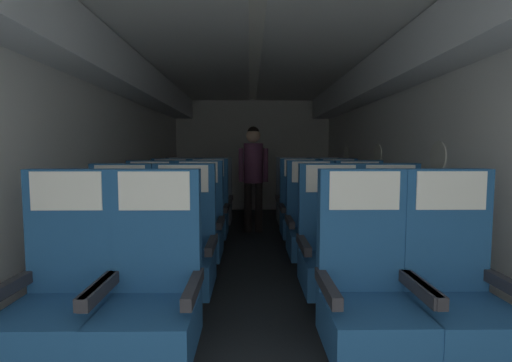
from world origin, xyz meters
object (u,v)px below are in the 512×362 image
seat_b_right_aisle (393,252)px  seat_d_left_aisle (208,214)px  seat_b_left_window (118,254)px  seat_c_right_window (312,228)px  seat_c_left_window (149,229)px  seat_d_right_window (300,213)px  seat_d_left_window (169,214)px  seat_a_left_window (61,299)px  seat_b_left_aisle (182,253)px  seat_e_left_aisle (215,204)px  seat_a_right_window (368,297)px  seat_e_right_aisle (325,203)px  seat_c_left_aisle (198,229)px  seat_a_left_aisle (152,299)px  seat_b_right_window (332,253)px  seat_a_right_aisle (457,297)px  flight_attendant (253,168)px  seat_c_right_aisle (361,229)px  seat_d_right_aisle (340,214)px  seat_e_right_window (293,203)px  seat_e_left_window (181,204)px

seat_b_right_aisle → seat_d_left_aisle: size_ratio=1.00×
seat_b_left_window → seat_c_right_window: (1.53, 0.85, 0.00)m
seat_c_left_window → seat_d_right_window: size_ratio=1.00×
seat_d_left_window → seat_d_right_window: bearing=-0.0°
seat_a_left_window → seat_b_left_aisle: 0.94m
seat_b_left_window → seat_e_left_aisle: bearing=79.5°
seat_d_left_window → seat_e_left_aisle: (0.45, 0.81, 0.00)m
seat_a_right_window → seat_c_right_window: 1.67m
seat_e_right_aisle → seat_d_right_window: bearing=-118.9°
seat_c_left_aisle → seat_a_left_aisle: bearing=-90.0°
seat_b_left_aisle → seat_b_right_window: size_ratio=1.00×
seat_a_right_aisle → seat_d_left_window: same height
seat_a_left_window → flight_attendant: bearing=74.8°
seat_c_right_aisle → seat_d_left_window: 2.17m
seat_e_left_aisle → seat_b_left_aisle: bearing=-90.1°
seat_a_left_aisle → seat_d_left_aisle: size_ratio=1.00×
seat_b_left_window → seat_c_right_window: same height
flight_attendant → seat_d_left_aisle: bearing=-95.6°
seat_a_left_aisle → seat_a_right_window: same height
seat_a_left_aisle → seat_a_left_window: bearing=179.4°
seat_b_left_window → seat_c_right_window: 1.75m
seat_c_right_aisle → seat_b_right_window: bearing=-118.9°
seat_b_left_aisle → seat_b_right_window: bearing=-0.6°
flight_attendant → seat_e_right_aisle: bearing=2.6°
seat_b_right_window → seat_c_left_window: size_ratio=1.00×
seat_d_right_aisle → flight_attendant: flight_attendant is taller
seat_d_left_window → seat_d_right_window: 1.53m
seat_a_right_window → seat_b_right_window: size_ratio=1.00×
seat_a_left_window → seat_c_right_aisle: 2.58m
seat_c_left_aisle → seat_d_left_window: 0.97m
seat_b_left_aisle → seat_b_right_window: 1.08m
seat_e_left_aisle → flight_attendant: size_ratio=0.72×
seat_c_left_aisle → seat_d_left_aisle: size_ratio=1.00×
seat_b_left_aisle → seat_b_right_aisle: size_ratio=1.00×
seat_b_right_aisle → seat_c_left_aisle: 1.73m
seat_d_left_aisle → seat_b_left_window: bearing=-105.2°
seat_e_right_window → seat_a_right_aisle: bearing=-82.4°
seat_a_right_aisle → seat_c_left_aisle: size_ratio=1.00×
seat_a_right_aisle → seat_b_left_aisle: bearing=151.4°
seat_b_right_aisle → seat_a_right_window: bearing=-118.3°
seat_e_left_window → seat_a_left_window: bearing=-89.9°
seat_a_right_aisle → seat_b_left_aisle: size_ratio=1.00×
seat_e_right_window → seat_a_right_window: bearing=-90.1°
seat_a_right_window → flight_attendant: 3.71m
seat_c_right_aisle → seat_e_left_window: 2.60m
seat_b_right_window → seat_d_right_aisle: size_ratio=1.00×
seat_c_left_window → seat_b_right_window: bearing=-28.1°
seat_d_left_aisle → seat_d_right_aisle: same height
seat_e_right_aisle → flight_attendant: (-1.00, 0.31, 0.48)m
flight_attendant → seat_b_right_aisle: bearing=-51.0°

